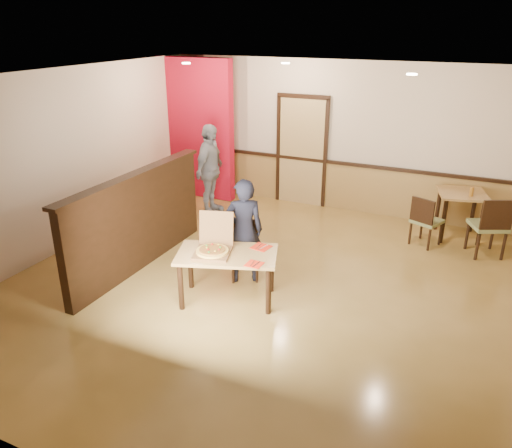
{
  "coord_description": "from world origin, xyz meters",
  "views": [
    {
      "loc": [
        2.41,
        -5.6,
        3.45
      ],
      "look_at": [
        -0.19,
        0.0,
        0.92
      ],
      "focal_mm": 35.0,
      "sensor_mm": 36.0,
      "label": 1
    }
  ],
  "objects_px": {
    "passerby": "(210,170)",
    "condiment": "(472,192)",
    "side_chair_left": "(425,219)",
    "side_chair_right": "(490,224)",
    "main_table": "(227,261)",
    "diner": "(244,231)",
    "side_table": "(461,203)",
    "diner_chair": "(244,247)",
    "pizza_box": "(213,248)"
  },
  "relations": [
    {
      "from": "diner_chair",
      "to": "pizza_box",
      "type": "distance_m",
      "value": 0.83
    },
    {
      "from": "side_chair_left",
      "to": "diner",
      "type": "xyz_separation_m",
      "value": [
        -2.14,
        -2.29,
        0.29
      ]
    },
    {
      "from": "diner",
      "to": "passerby",
      "type": "bearing_deg",
      "value": -82.99
    },
    {
      "from": "main_table",
      "to": "diner",
      "type": "bearing_deg",
      "value": 75.11
    },
    {
      "from": "diner_chair",
      "to": "side_table",
      "type": "xyz_separation_m",
      "value": [
        2.67,
        2.77,
        0.17
      ]
    },
    {
      "from": "pizza_box",
      "to": "main_table",
      "type": "bearing_deg",
      "value": 3.07
    },
    {
      "from": "passerby",
      "to": "pizza_box",
      "type": "height_order",
      "value": "passerby"
    },
    {
      "from": "side_chair_left",
      "to": "pizza_box",
      "type": "distance_m",
      "value": 3.72
    },
    {
      "from": "main_table",
      "to": "side_chair_right",
      "type": "xyz_separation_m",
      "value": [
        3.05,
        2.86,
        -0.04
      ]
    },
    {
      "from": "diner_chair",
      "to": "main_table",
      "type": "bearing_deg",
      "value": -109.53
    },
    {
      "from": "side_chair_right",
      "to": "side_table",
      "type": "xyz_separation_m",
      "value": [
        -0.48,
        0.62,
        0.08
      ]
    },
    {
      "from": "main_table",
      "to": "side_chair_left",
      "type": "bearing_deg",
      "value": 34.47
    },
    {
      "from": "passerby",
      "to": "condiment",
      "type": "bearing_deg",
      "value": -87.74
    },
    {
      "from": "diner",
      "to": "pizza_box",
      "type": "distance_m",
      "value": 0.65
    },
    {
      "from": "side_chair_left",
      "to": "diner",
      "type": "relative_size",
      "value": 0.56
    },
    {
      "from": "main_table",
      "to": "side_table",
      "type": "bearing_deg",
      "value": 34.14
    },
    {
      "from": "diner_chair",
      "to": "side_chair_left",
      "type": "relative_size",
      "value": 0.98
    },
    {
      "from": "passerby",
      "to": "condiment",
      "type": "relative_size",
      "value": 11.17
    },
    {
      "from": "diner_chair",
      "to": "pizza_box",
      "type": "xyz_separation_m",
      "value": [
        -0.07,
        -0.77,
        0.29
      ]
    },
    {
      "from": "side_chair_left",
      "to": "passerby",
      "type": "distance_m",
      "value": 3.92
    },
    {
      "from": "side_chair_right",
      "to": "main_table",
      "type": "bearing_deg",
      "value": 18.28
    },
    {
      "from": "passerby",
      "to": "condiment",
      "type": "distance_m",
      "value": 4.55
    },
    {
      "from": "diner_chair",
      "to": "passerby",
      "type": "relative_size",
      "value": 0.48
    },
    {
      "from": "diner_chair",
      "to": "pizza_box",
      "type": "relative_size",
      "value": 1.29
    },
    {
      "from": "main_table",
      "to": "pizza_box",
      "type": "distance_m",
      "value": 0.24
    },
    {
      "from": "side_chair_left",
      "to": "condiment",
      "type": "height_order",
      "value": "condiment"
    },
    {
      "from": "pizza_box",
      "to": "side_chair_left",
      "type": "bearing_deg",
      "value": 35.68
    },
    {
      "from": "main_table",
      "to": "side_table",
      "type": "distance_m",
      "value": 4.33
    },
    {
      "from": "passerby",
      "to": "pizza_box",
      "type": "distance_m",
      "value": 3.23
    },
    {
      "from": "side_chair_right",
      "to": "condiment",
      "type": "xyz_separation_m",
      "value": [
        -0.34,
        0.47,
        0.34
      ]
    },
    {
      "from": "pizza_box",
      "to": "diner",
      "type": "bearing_deg",
      "value": 62.66
    },
    {
      "from": "passerby",
      "to": "pizza_box",
      "type": "relative_size",
      "value": 2.67
    },
    {
      "from": "side_chair_left",
      "to": "condiment",
      "type": "xyz_separation_m",
      "value": [
        0.61,
        0.46,
        0.42
      ]
    },
    {
      "from": "main_table",
      "to": "diner",
      "type": "height_order",
      "value": "diner"
    },
    {
      "from": "pizza_box",
      "to": "condiment",
      "type": "relative_size",
      "value": 4.18
    },
    {
      "from": "main_table",
      "to": "diner_chair",
      "type": "relative_size",
      "value": 1.76
    },
    {
      "from": "side_table",
      "to": "passerby",
      "type": "height_order",
      "value": "passerby"
    },
    {
      "from": "diner",
      "to": "side_chair_right",
      "type": "bearing_deg",
      "value": -175.98
    },
    {
      "from": "main_table",
      "to": "side_table",
      "type": "height_order",
      "value": "side_table"
    },
    {
      "from": "side_table",
      "to": "passerby",
      "type": "distance_m",
      "value": 4.45
    },
    {
      "from": "side_chair_right",
      "to": "condiment",
      "type": "bearing_deg",
      "value": -78.81
    },
    {
      "from": "diner_chair",
      "to": "condiment",
      "type": "xyz_separation_m",
      "value": [
        2.81,
        2.62,
        0.43
      ]
    },
    {
      "from": "main_table",
      "to": "side_chair_right",
      "type": "distance_m",
      "value": 4.19
    },
    {
      "from": "side_chair_left",
      "to": "side_table",
      "type": "height_order",
      "value": "side_chair_left"
    },
    {
      "from": "main_table",
      "to": "pizza_box",
      "type": "height_order",
      "value": "pizza_box"
    },
    {
      "from": "side_chair_right",
      "to": "side_table",
      "type": "distance_m",
      "value": 0.79
    },
    {
      "from": "side_table",
      "to": "condiment",
      "type": "relative_size",
      "value": 5.98
    },
    {
      "from": "main_table",
      "to": "side_table",
      "type": "relative_size",
      "value": 1.58
    },
    {
      "from": "main_table",
      "to": "diner_chair",
      "type": "bearing_deg",
      "value": 78.66
    },
    {
      "from": "passerby",
      "to": "side_table",
      "type": "bearing_deg",
      "value": -85.67
    }
  ]
}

